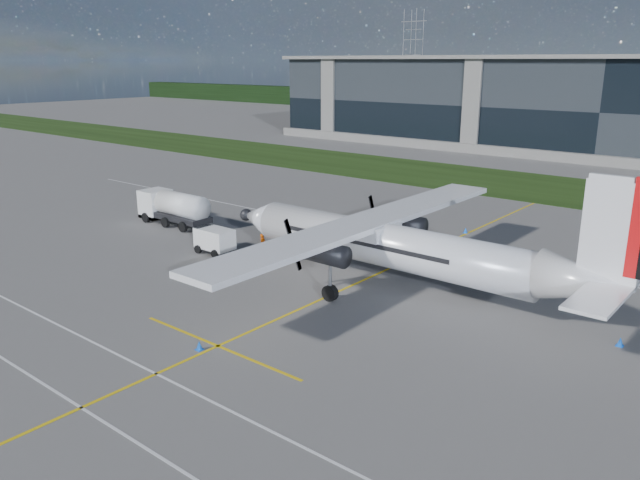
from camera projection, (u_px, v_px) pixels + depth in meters
ground at (511, 198)px, 69.50m from camera, size 400.00×400.00×0.00m
grass_strip at (538, 187)px, 75.45m from camera, size 400.00×18.00×0.04m
terminal_building at (619, 109)px, 97.16m from camera, size 120.00×20.00×15.00m
pylon_west at (412, 60)px, 195.81m from camera, size 9.00×4.60×30.00m
yellow_taxiway_centerline at (384, 271)px, 45.37m from camera, size 0.20×70.00×0.01m
white_lane_line at (47, 386)px, 29.35m from camera, size 90.00×0.15×0.01m
turboprop_aircraft at (401, 222)px, 40.68m from camera, size 29.53×30.62×9.19m
fuel_tanker_truck at (170, 207)px, 58.17m from camera, size 8.40×2.73×3.15m
baggage_tug at (215, 241)px, 49.39m from camera, size 3.32×1.99×1.99m
ground_crew_person at (263, 243)px, 48.94m from camera, size 0.73×0.90×1.96m
safety_cone_stbdwing at (466, 230)px, 55.32m from camera, size 0.36×0.36×0.50m
safety_cone_tail at (620, 342)px, 33.42m from camera, size 0.36×0.36×0.50m
safety_cone_fwd at (231, 241)px, 51.97m from camera, size 0.36×0.36×0.50m
safety_cone_nose_port at (248, 253)px, 48.91m from camera, size 0.36×0.36×0.50m
safety_cone_portwing at (199, 345)px, 32.98m from camera, size 0.36×0.36×0.50m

